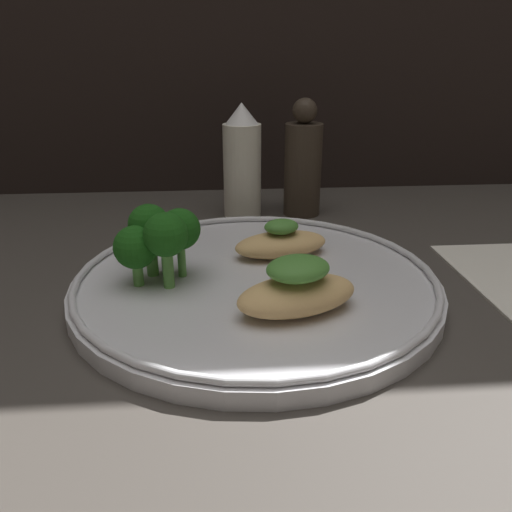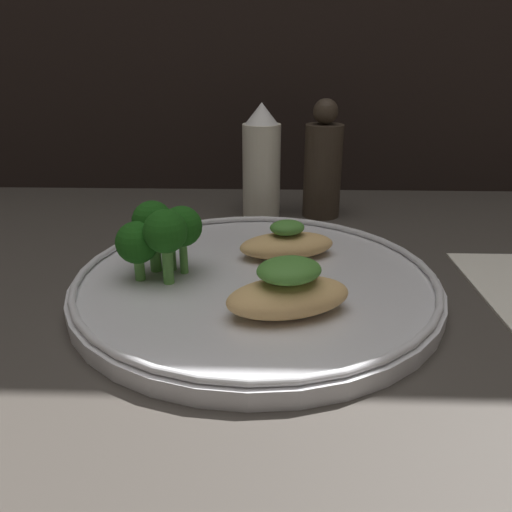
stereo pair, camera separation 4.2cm
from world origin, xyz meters
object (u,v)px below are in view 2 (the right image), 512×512
at_px(plate, 256,282).
at_px(sauce_bottle, 264,163).
at_px(broccoli_bunch, 161,231).
at_px(pepper_grinder, 323,166).

xyz_separation_m(plate, sauce_bottle, (0.00, 0.22, 0.06)).
bearing_deg(broccoli_bunch, plate, -1.68).
distance_m(broccoli_bunch, pepper_grinder, 0.27).
bearing_deg(pepper_grinder, sauce_bottle, 180.00).
xyz_separation_m(broccoli_bunch, pepper_grinder, (0.16, 0.22, 0.01)).
bearing_deg(broccoli_bunch, sauce_bottle, 68.84).
xyz_separation_m(plate, broccoli_bunch, (-0.08, 0.00, 0.04)).
xyz_separation_m(broccoli_bunch, sauce_bottle, (0.08, 0.22, 0.01)).
distance_m(broccoli_bunch, sauce_bottle, 0.23).
height_order(plate, pepper_grinder, pepper_grinder).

